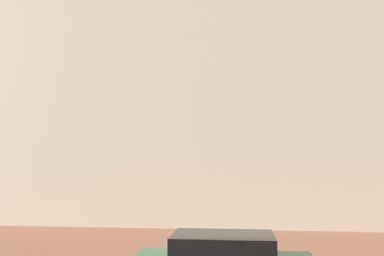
{
  "coord_description": "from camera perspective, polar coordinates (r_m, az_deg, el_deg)",
  "views": [
    {
      "loc": [
        1.13,
        -1.12,
        3.21
      ],
      "look_at": [
        -0.08,
        9.48,
        4.13
      ],
      "focal_mm": 39.17,
      "sensor_mm": 36.0,
      "label": 1
    }
  ],
  "objects": [
    {
      "name": "landmark_building",
      "position": [
        29.31,
        0.83,
        11.7
      ],
      "size": [
        24.14,
        14.84,
        35.61
      ],
      "color": "#B2A893",
      "rests_on": "ground_plane"
    }
  ]
}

